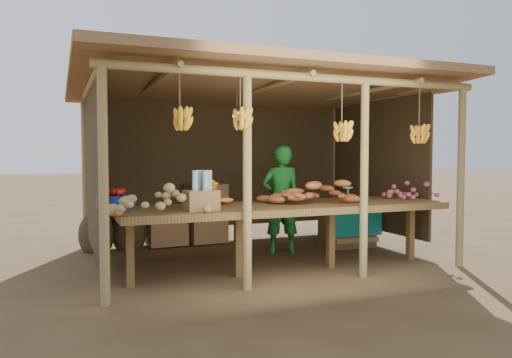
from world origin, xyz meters
name	(u,v)px	position (x,y,z in m)	size (l,w,h in m)	color
ground	(256,256)	(0.00, 0.00, 0.00)	(60.00, 60.00, 0.00)	brown
stall_structure	(258,114)	(0.01, -0.07, 1.92)	(4.70, 3.50, 2.43)	#957F4D
counter	(286,209)	(0.00, -0.95, 0.74)	(3.90, 1.05, 0.80)	brown
potato_heap	(158,195)	(-1.56, -1.24, 0.98)	(0.91, 0.55, 0.36)	#9D8251
sweet_potato_heap	(318,188)	(0.42, -0.95, 0.98)	(1.13, 0.68, 0.36)	#A5532A
onion_heap	(413,185)	(1.90, -0.87, 0.98)	(0.75, 0.45, 0.35)	#C25E67
banana_pile	(205,190)	(-0.90, -0.62, 0.97)	(0.56, 0.34, 0.35)	yellow
tomato_basin	(116,200)	(-1.90, -0.66, 0.89)	(0.41, 0.41, 0.22)	navy
bottle_box	(201,195)	(-1.09, -1.17, 0.96)	(0.35, 0.28, 0.42)	#946942
vendor	(281,200)	(0.41, 0.08, 0.75)	(0.55, 0.36, 1.50)	#197327
tarp_crate	(347,221)	(1.57, 0.22, 0.37)	(0.81, 0.71, 0.91)	brown
carton_stack	(193,218)	(-0.55, 1.20, 0.40)	(1.21, 0.48, 0.90)	#946942
burlap_sacks	(113,230)	(-1.75, 1.18, 0.29)	(0.96, 0.50, 0.68)	#42331E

